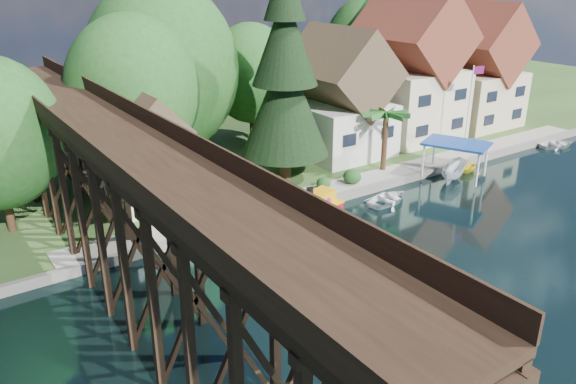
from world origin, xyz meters
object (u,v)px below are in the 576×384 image
at_px(house_left, 339,101).
at_px(flagpole, 471,101).
at_px(boat_white_b, 557,143).
at_px(trestle_bridge, 119,194).
at_px(boat_white_a, 389,198).
at_px(conifer, 285,77).
at_px(boat_yellow, 469,165).
at_px(boat_canopy, 454,164).
at_px(house_center, 410,75).
at_px(shed, 148,157).
at_px(palm_tree, 386,116).
at_px(house_right, 475,73).
at_px(tugboat, 319,206).

bearing_deg(house_left, flagpole, -36.05).
relative_size(house_left, boat_white_b, 3.06).
distance_m(trestle_bridge, flagpole, 32.44).
bearing_deg(boat_white_a, trestle_bridge, 83.11).
bearing_deg(conifer, boat_yellow, -24.21).
xyz_separation_m(house_left, boat_canopy, (4.13, -9.64, -3.80)).
relative_size(house_left, boat_white_a, 2.94).
bearing_deg(boat_canopy, house_center, 64.34).
height_order(house_left, boat_white_a, house_left).
relative_size(shed, boat_white_a, 2.10).
bearing_deg(palm_tree, house_right, 17.85).
bearing_deg(tugboat, house_right, 18.79).
bearing_deg(boat_canopy, house_right, 34.79).
relative_size(tugboat, boat_yellow, 1.59).
xyz_separation_m(tugboat, boat_white_a, (5.58, -0.98, -0.33)).
xyz_separation_m(conifer, palm_tree, (7.64, -2.98, -3.42)).
xyz_separation_m(tugboat, boat_yellow, (15.70, 0.05, -0.12)).
relative_size(house_center, shed, 1.77).
xyz_separation_m(house_right, boat_yellow, (-11.34, -9.15, -5.18)).
bearing_deg(tugboat, boat_white_b, -0.25).
distance_m(palm_tree, boat_yellow, 8.58).
height_order(trestle_bridge, conifer, conifer).
bearing_deg(boat_canopy, house_left, 113.19).
distance_m(palm_tree, boat_canopy, 6.67).
height_order(boat_canopy, boat_yellow, boat_canopy).
relative_size(house_center, palm_tree, 2.69).
bearing_deg(flagpole, tugboat, -172.10).
xyz_separation_m(trestle_bridge, boat_yellow, (29.66, 1.67, -4.75)).
xyz_separation_m(house_left, house_center, (9.00, 0.50, 1.28)).
height_order(house_left, house_center, house_center).
xyz_separation_m(boat_white_a, boat_yellow, (10.12, 1.02, 0.21)).
distance_m(house_right, flagpole, 11.08).
distance_m(palm_tree, flagpole, 9.10).
relative_size(house_left, conifer, 0.67).
height_order(house_center, palm_tree, house_center).
relative_size(house_right, boat_white_a, 3.33).
bearing_deg(boat_yellow, house_right, -61.40).
relative_size(trestle_bridge, boat_canopy, 7.62).
bearing_deg(trestle_bridge, palm_tree, 12.37).
height_order(house_center, boat_yellow, house_center).
xyz_separation_m(boat_canopy, boat_yellow, (2.53, 0.48, -0.75)).
height_order(tugboat, boat_white_b, tugboat).
relative_size(house_left, tugboat, 3.06).
bearing_deg(boat_white_b, boat_canopy, 109.41).
xyz_separation_m(palm_tree, boat_white_a, (-3.59, -4.42, -4.62)).
bearing_deg(conifer, house_center, 11.23).
distance_m(house_left, boat_canopy, 11.15).
distance_m(flagpole, boat_yellow, 5.86).
bearing_deg(boat_white_b, boat_white_a, 110.37).
xyz_separation_m(trestle_bridge, palm_tree, (23.12, 5.07, -0.35)).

